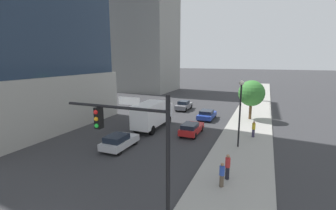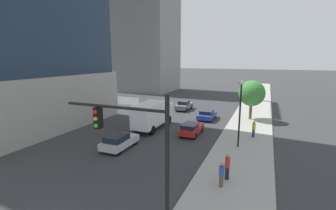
{
  "view_description": "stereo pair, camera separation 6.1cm",
  "coord_description": "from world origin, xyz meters",
  "px_view_note": "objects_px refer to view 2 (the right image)",
  "views": [
    {
      "loc": [
        9.72,
        -5.55,
        8.28
      ],
      "look_at": [
        1.0,
        15.5,
        3.85
      ],
      "focal_mm": 25.43,
      "sensor_mm": 36.0,
      "label": 1
    },
    {
      "loc": [
        9.77,
        -5.53,
        8.28
      ],
      "look_at": [
        1.0,
        15.5,
        3.85
      ],
      "focal_mm": 25.43,
      "sensor_mm": 36.0,
      "label": 2
    }
  ],
  "objects_px": {
    "construction_building": "(147,32)",
    "street_lamp": "(240,105)",
    "car_blue": "(207,115)",
    "pedestrian_red_shirt": "(227,167)",
    "car_red": "(191,128)",
    "street_tree": "(252,93)",
    "traffic_light_pole": "(135,139)",
    "car_silver": "(119,141)",
    "pedestrian_blue_shirt": "(222,175)",
    "pedestrian_yellow_shirt": "(254,129)",
    "box_truck": "(152,114)",
    "car_gray": "(184,105)"
  },
  "relations": [
    {
      "from": "car_silver",
      "to": "pedestrian_blue_shirt",
      "type": "relative_size",
      "value": 2.47
    },
    {
      "from": "construction_building",
      "to": "car_blue",
      "type": "xyz_separation_m",
      "value": [
        21.78,
        -24.48,
        -14.26
      ]
    },
    {
      "from": "construction_building",
      "to": "street_lamp",
      "type": "bearing_deg",
      "value": -51.54
    },
    {
      "from": "construction_building",
      "to": "car_red",
      "type": "relative_size",
      "value": 8.83
    },
    {
      "from": "car_red",
      "to": "pedestrian_blue_shirt",
      "type": "bearing_deg",
      "value": -63.04
    },
    {
      "from": "street_lamp",
      "to": "car_silver",
      "type": "bearing_deg",
      "value": -156.6
    },
    {
      "from": "pedestrian_yellow_shirt",
      "to": "pedestrian_blue_shirt",
      "type": "distance_m",
      "value": 11.41
    },
    {
      "from": "car_gray",
      "to": "car_red",
      "type": "relative_size",
      "value": 1.03
    },
    {
      "from": "car_blue",
      "to": "pedestrian_red_shirt",
      "type": "bearing_deg",
      "value": -71.95
    },
    {
      "from": "car_gray",
      "to": "car_red",
      "type": "bearing_deg",
      "value": -67.59
    },
    {
      "from": "traffic_light_pole",
      "to": "car_blue",
      "type": "bearing_deg",
      "value": 94.7
    },
    {
      "from": "traffic_light_pole",
      "to": "pedestrian_yellow_shirt",
      "type": "distance_m",
      "value": 17.51
    },
    {
      "from": "car_gray",
      "to": "pedestrian_blue_shirt",
      "type": "xyz_separation_m",
      "value": [
        10.08,
        -22.11,
        0.23
      ]
    },
    {
      "from": "car_red",
      "to": "pedestrian_yellow_shirt",
      "type": "height_order",
      "value": "pedestrian_yellow_shirt"
    },
    {
      "from": "street_tree",
      "to": "car_gray",
      "type": "relative_size",
      "value": 1.21
    },
    {
      "from": "car_red",
      "to": "street_tree",
      "type": "bearing_deg",
      "value": 58.85
    },
    {
      "from": "construction_building",
      "to": "street_tree",
      "type": "height_order",
      "value": "construction_building"
    },
    {
      "from": "car_red",
      "to": "pedestrian_red_shirt",
      "type": "xyz_separation_m",
      "value": [
        5.29,
        -8.92,
        0.36
      ]
    },
    {
      "from": "traffic_light_pole",
      "to": "box_truck",
      "type": "distance_m",
      "value": 17.22
    },
    {
      "from": "car_gray",
      "to": "box_truck",
      "type": "distance_m",
      "value": 11.78
    },
    {
      "from": "street_tree",
      "to": "traffic_light_pole",
      "type": "bearing_deg",
      "value": -98.66
    },
    {
      "from": "car_blue",
      "to": "pedestrian_yellow_shirt",
      "type": "height_order",
      "value": "pedestrian_yellow_shirt"
    },
    {
      "from": "pedestrian_red_shirt",
      "to": "car_red",
      "type": "bearing_deg",
      "value": 120.68
    },
    {
      "from": "car_silver",
      "to": "street_lamp",
      "type": "bearing_deg",
      "value": 23.4
    },
    {
      "from": "car_red",
      "to": "box_truck",
      "type": "relative_size",
      "value": 0.6
    },
    {
      "from": "car_gray",
      "to": "pedestrian_red_shirt",
      "type": "height_order",
      "value": "pedestrian_red_shirt"
    },
    {
      "from": "street_tree",
      "to": "pedestrian_red_shirt",
      "type": "height_order",
      "value": "street_tree"
    },
    {
      "from": "box_truck",
      "to": "car_blue",
      "type": "bearing_deg",
      "value": 54.61
    },
    {
      "from": "car_gray",
      "to": "pedestrian_yellow_shirt",
      "type": "height_order",
      "value": "pedestrian_yellow_shirt"
    },
    {
      "from": "pedestrian_yellow_shirt",
      "to": "pedestrian_blue_shirt",
      "type": "relative_size",
      "value": 1.05
    },
    {
      "from": "car_blue",
      "to": "pedestrian_blue_shirt",
      "type": "bearing_deg",
      "value": -73.61
    },
    {
      "from": "street_tree",
      "to": "box_truck",
      "type": "distance_m",
      "value": 13.93
    },
    {
      "from": "construction_building",
      "to": "car_red",
      "type": "distance_m",
      "value": 41.08
    },
    {
      "from": "car_blue",
      "to": "pedestrian_red_shirt",
      "type": "height_order",
      "value": "pedestrian_red_shirt"
    },
    {
      "from": "street_lamp",
      "to": "pedestrian_red_shirt",
      "type": "distance_m",
      "value": 7.35
    },
    {
      "from": "car_blue",
      "to": "car_gray",
      "type": "bearing_deg",
      "value": 136.41
    },
    {
      "from": "construction_building",
      "to": "box_truck",
      "type": "distance_m",
      "value": 38.01
    },
    {
      "from": "pedestrian_yellow_shirt",
      "to": "car_red",
      "type": "bearing_deg",
      "value": -168.72
    },
    {
      "from": "traffic_light_pole",
      "to": "car_blue",
      "type": "height_order",
      "value": "traffic_light_pole"
    },
    {
      "from": "pedestrian_red_shirt",
      "to": "car_silver",
      "type": "bearing_deg",
      "value": 167.77
    },
    {
      "from": "box_truck",
      "to": "street_lamp",
      "type": "bearing_deg",
      "value": -14.19
    },
    {
      "from": "street_tree",
      "to": "box_truck",
      "type": "bearing_deg",
      "value": -139.84
    },
    {
      "from": "street_tree",
      "to": "pedestrian_yellow_shirt",
      "type": "xyz_separation_m",
      "value": [
        0.86,
        -7.95,
        -2.68
      ]
    },
    {
      "from": "construction_building",
      "to": "box_truck",
      "type": "relative_size",
      "value": 5.3
    },
    {
      "from": "box_truck",
      "to": "pedestrian_blue_shirt",
      "type": "distance_m",
      "value": 14.49
    },
    {
      "from": "pedestrian_blue_shirt",
      "to": "pedestrian_red_shirt",
      "type": "distance_m",
      "value": 1.14
    },
    {
      "from": "traffic_light_pole",
      "to": "car_gray",
      "type": "xyz_separation_m",
      "value": [
        -6.83,
        27.29,
        -3.86
      ]
    },
    {
      "from": "car_gray",
      "to": "car_silver",
      "type": "height_order",
      "value": "car_gray"
    },
    {
      "from": "car_silver",
      "to": "pedestrian_yellow_shirt",
      "type": "relative_size",
      "value": 2.34
    },
    {
      "from": "traffic_light_pole",
      "to": "pedestrian_blue_shirt",
      "type": "xyz_separation_m",
      "value": [
        3.26,
        5.18,
        -3.64
      ]
    }
  ]
}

